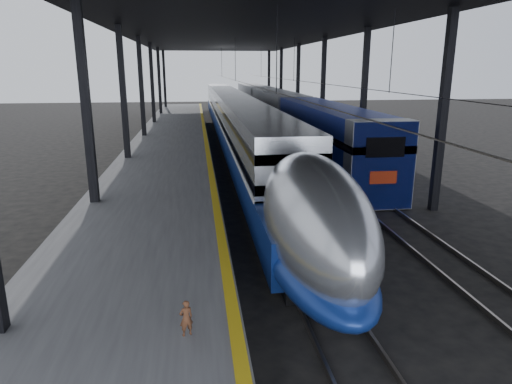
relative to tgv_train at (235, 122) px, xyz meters
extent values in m
plane|color=black|center=(-2.00, -25.71, -1.95)|extent=(160.00, 160.00, 0.00)
cube|color=#4C4C4F|center=(-5.50, -5.71, -1.45)|extent=(6.00, 80.00, 1.00)
cube|color=gold|center=(-2.70, -5.71, -0.94)|extent=(0.30, 80.00, 0.01)
cube|color=slate|center=(-0.72, -5.71, -1.87)|extent=(0.08, 80.00, 0.16)
cube|color=slate|center=(0.72, -5.71, -1.87)|extent=(0.08, 80.00, 0.16)
cube|color=slate|center=(4.28, -5.71, -1.87)|extent=(0.08, 80.00, 0.16)
cube|color=slate|center=(5.72, -5.71, -1.87)|extent=(0.08, 80.00, 0.16)
cube|color=black|center=(-7.80, -20.71, 2.55)|extent=(0.35, 0.35, 9.00)
cube|color=black|center=(7.60, -20.71, 2.55)|extent=(0.35, 0.35, 9.00)
cube|color=black|center=(-7.80, -10.71, 2.55)|extent=(0.35, 0.35, 9.00)
cube|color=black|center=(7.60, -10.71, 2.55)|extent=(0.35, 0.35, 9.00)
cube|color=black|center=(-7.80, -0.71, 2.55)|extent=(0.35, 0.35, 9.00)
cube|color=black|center=(7.60, -0.71, 2.55)|extent=(0.35, 0.35, 9.00)
cube|color=black|center=(-7.80, 9.29, 2.55)|extent=(0.35, 0.35, 9.00)
cube|color=black|center=(7.60, 9.29, 2.55)|extent=(0.35, 0.35, 9.00)
cube|color=black|center=(-7.80, 19.29, 2.55)|extent=(0.35, 0.35, 9.00)
cube|color=black|center=(7.60, 19.29, 2.55)|extent=(0.35, 0.35, 9.00)
cube|color=black|center=(-7.80, 29.29, 2.55)|extent=(0.35, 0.35, 9.00)
cube|color=black|center=(7.60, 29.29, 2.55)|extent=(0.35, 0.35, 9.00)
cube|color=black|center=(-0.10, -5.71, 7.30)|extent=(18.00, 75.00, 0.45)
cylinder|color=slate|center=(0.00, -5.71, 3.55)|extent=(0.03, 74.00, 0.03)
cylinder|color=slate|center=(5.00, -5.71, 3.55)|extent=(0.03, 74.00, 0.03)
cube|color=#B5B8BC|center=(0.00, 4.02, 0.28)|extent=(2.81, 57.00, 3.87)
cube|color=navy|center=(0.00, 2.52, -0.93)|extent=(2.88, 62.00, 1.50)
cube|color=silver|center=(0.00, 4.02, -0.16)|extent=(2.90, 57.00, 0.10)
cube|color=black|center=(0.00, 4.02, 1.39)|extent=(2.84, 57.00, 0.41)
cube|color=black|center=(0.00, 4.02, 0.28)|extent=(2.84, 57.00, 0.41)
ellipsoid|color=#B5B8BC|center=(0.00, -27.48, 0.13)|extent=(2.81, 8.40, 3.87)
ellipsoid|color=navy|center=(0.00, -27.48, -0.98)|extent=(2.88, 8.40, 1.64)
ellipsoid|color=black|center=(0.00, -30.08, 0.91)|extent=(1.45, 2.20, 0.87)
cube|color=black|center=(0.00, -27.48, -1.75)|extent=(2.13, 2.60, 0.40)
cube|color=black|center=(0.00, -5.48, -1.75)|extent=(2.13, 2.60, 0.40)
cube|color=navy|center=(5.00, -11.74, 0.20)|extent=(3.01, 18.00, 4.08)
cube|color=gray|center=(5.00, -20.14, 0.20)|extent=(3.06, 1.20, 4.13)
cube|color=black|center=(5.00, -20.76, 1.11)|extent=(1.83, 0.06, 0.91)
cube|color=#9C230C|center=(5.00, -20.76, -0.28)|extent=(1.29, 0.06, 0.59)
cube|color=gray|center=(5.00, 7.26, 0.20)|extent=(3.01, 18.00, 4.08)
cube|color=gray|center=(5.00, 26.26, 0.20)|extent=(3.01, 18.00, 4.08)
cube|color=black|center=(5.00, -17.74, -1.77)|extent=(2.36, 2.40, 0.36)
cube|color=black|center=(5.00, 4.26, -1.77)|extent=(2.36, 2.40, 0.36)
imported|color=#522E1B|center=(-3.75, -31.44, -0.54)|extent=(0.35, 0.29, 0.81)
camera|label=1|loc=(-3.39, -40.13, 4.54)|focal=32.00mm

